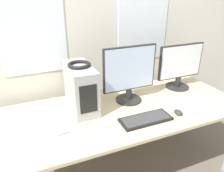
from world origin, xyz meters
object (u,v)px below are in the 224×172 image
at_px(headphones, 79,65).
at_px(cell_phone, 61,129).
at_px(monitor_right_near, 180,66).
at_px(monitor_main, 129,74).
at_px(keyboard, 146,119).
at_px(pc_tower, 81,88).
at_px(mouse, 178,112).

height_order(headphones, cell_phone, headphones).
bearing_deg(monitor_right_near, monitor_main, -174.38).
bearing_deg(keyboard, cell_phone, 168.15).
bearing_deg(monitor_right_near, keyboard, -146.77).
distance_m(pc_tower, keyboard, 0.60).
bearing_deg(monitor_main, keyboard, -94.22).
bearing_deg(keyboard, monitor_right_near, 33.23).
xyz_separation_m(headphones, cell_phone, (-0.23, -0.26, -0.40)).
distance_m(monitor_main, cell_phone, 0.76).
bearing_deg(monitor_main, mouse, -54.56).
height_order(pc_tower, mouse, pc_tower).
bearing_deg(pc_tower, headphones, 90.00).
bearing_deg(monitor_right_near, pc_tower, -178.67).
bearing_deg(pc_tower, monitor_main, -4.60).
xyz_separation_m(monitor_main, cell_phone, (-0.67, -0.22, -0.26)).
relative_size(monitor_right_near, cell_phone, 3.43).
relative_size(keyboard, mouse, 4.82).
distance_m(monitor_right_near, cell_phone, 1.33).
bearing_deg(pc_tower, cell_phone, -132.72).
height_order(monitor_main, cell_phone, monitor_main).
bearing_deg(pc_tower, monitor_right_near, 1.33).
bearing_deg(monitor_main, cell_phone, -162.03).
bearing_deg(headphones, monitor_main, -4.71).
height_order(pc_tower, monitor_main, monitor_main).
distance_m(pc_tower, headphones, 0.21).
bearing_deg(keyboard, headphones, 136.60).
bearing_deg(cell_phone, monitor_main, 8.82).
bearing_deg(mouse, keyboard, 175.19).
distance_m(keyboard, mouse, 0.30).
bearing_deg(keyboard, pc_tower, 136.66).
distance_m(headphones, mouse, 0.91).
distance_m(headphones, monitor_right_near, 1.06).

